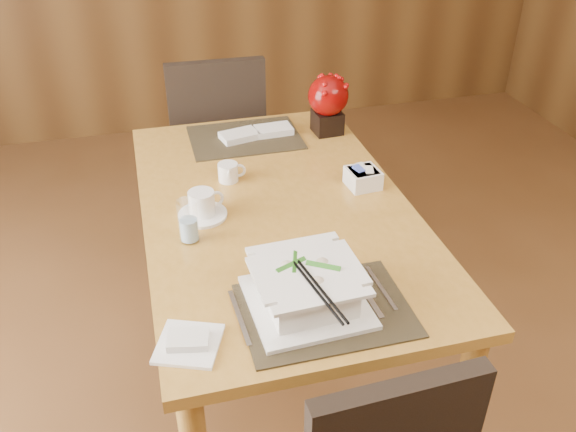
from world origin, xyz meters
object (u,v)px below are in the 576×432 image
object	(u,v)px
berry_decor	(328,101)
coffee_cup	(202,206)
sugar_caddy	(363,178)
creamer_jug	(228,172)
bread_plate	(189,344)
water_glass	(188,221)
soup_setting	(307,288)
dining_table	(277,229)
far_chair	(217,140)

from	to	relation	value
berry_decor	coffee_cup	bearing A→B (deg)	-139.06
coffee_cup	sugar_caddy	size ratio (longest dim) A/B	1.50
creamer_jug	bread_plate	world-z (taller)	creamer_jug
water_glass	sugar_caddy	world-z (taller)	water_glass
soup_setting	creamer_jug	size ratio (longest dim) A/B	3.43
dining_table	bread_plate	world-z (taller)	bread_plate
creamer_jug	sugar_caddy	bearing A→B (deg)	-16.49
coffee_cup	creamer_jug	xyz separation A→B (m)	(0.12, 0.22, -0.01)
berry_decor	bread_plate	distance (m)	1.33
bread_plate	far_chair	size ratio (longest dim) A/B	0.16
soup_setting	creamer_jug	world-z (taller)	soup_setting
coffee_cup	bread_plate	distance (m)	0.60
coffee_cup	water_glass	bearing A→B (deg)	-114.25
dining_table	coffee_cup	size ratio (longest dim) A/B	9.20
dining_table	far_chair	bearing A→B (deg)	93.75
coffee_cup	soup_setting	bearing A→B (deg)	-67.89
soup_setting	creamer_jug	bearing A→B (deg)	94.06
creamer_jug	far_chair	distance (m)	0.79
sugar_caddy	berry_decor	world-z (taller)	berry_decor
creamer_jug	sugar_caddy	size ratio (longest dim) A/B	0.86
water_glass	sugar_caddy	bearing A→B (deg)	15.84
soup_setting	dining_table	bearing A→B (deg)	82.66
berry_decor	bread_plate	size ratio (longest dim) A/B	1.61
bread_plate	coffee_cup	bearing A→B (deg)	78.70
berry_decor	dining_table	bearing A→B (deg)	-123.64
soup_setting	far_chair	bearing A→B (deg)	88.20
soup_setting	far_chair	xyz separation A→B (m)	(-0.02, 1.49, -0.26)
soup_setting	water_glass	size ratio (longest dim) A/B	2.25
creamer_jug	berry_decor	bearing A→B (deg)	35.53
sugar_caddy	far_chair	xyz separation A→B (m)	(-0.40, 0.92, -0.23)
coffee_cup	water_glass	xyz separation A→B (m)	(-0.06, -0.13, 0.03)
coffee_cup	far_chair	world-z (taller)	far_chair
water_glass	creamer_jug	distance (m)	0.39
coffee_cup	berry_decor	bearing A→B (deg)	40.94
soup_setting	bread_plate	bearing A→B (deg)	-170.59
water_glass	bread_plate	bearing A→B (deg)	-97.37
creamer_jug	berry_decor	xyz separation A→B (m)	(0.47, 0.30, 0.11)
soup_setting	sugar_caddy	xyz separation A→B (m)	(0.37, 0.57, -0.03)
soup_setting	far_chair	world-z (taller)	far_chair
coffee_cup	creamer_jug	bearing A→B (deg)	60.03
water_glass	creamer_jug	size ratio (longest dim) A/B	1.52
dining_table	sugar_caddy	xyz separation A→B (m)	(0.33, 0.05, 0.13)
water_glass	sugar_caddy	distance (m)	0.67
dining_table	water_glass	bearing A→B (deg)	-157.64
sugar_caddy	bread_plate	xyz separation A→B (m)	(-0.70, -0.64, -0.03)
water_glass	creamer_jug	bearing A→B (deg)	62.10
creamer_jug	berry_decor	world-z (taller)	berry_decor
water_glass	soup_setting	bearing A→B (deg)	-55.38
water_glass	bread_plate	xyz separation A→B (m)	(-0.06, -0.46, -0.07)
dining_table	bread_plate	distance (m)	0.70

